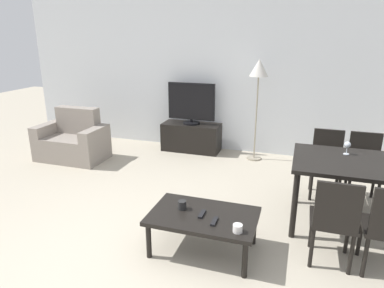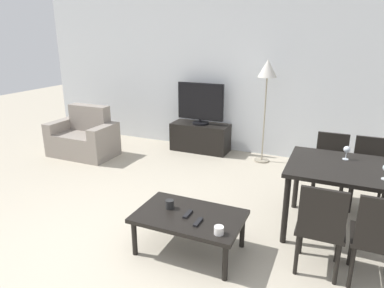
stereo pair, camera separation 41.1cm
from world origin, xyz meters
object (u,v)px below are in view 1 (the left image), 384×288
object	(u,v)px
coffee_table	(203,218)
dining_chair_near	(334,218)
cup_white_near	(238,228)
dining_chair_far	(364,164)
dining_chair_far_left	(327,160)
dining_table	(354,169)
remote_secondary	(214,221)
wine_glass_right	(347,145)
tv_stand	(191,137)
remote_primary	(202,214)
cup_colored_far	(182,205)
floor_lamp	(259,74)
armchair	(73,141)
tv	(191,104)

from	to	relation	value
coffee_table	dining_chair_near	size ratio (longest dim) A/B	1.18
cup_white_near	dining_chair_far	bearing A→B (deg)	56.95
cup_white_near	dining_chair_far_left	bearing A→B (deg)	67.21
dining_table	remote_secondary	world-z (taller)	dining_table
dining_chair_far_left	wine_glass_right	xyz separation A→B (m)	(0.14, -0.56, 0.38)
dining_chair_near	dining_chair_far	size ratio (longest dim) A/B	1.00
tv_stand	remote_primary	distance (m)	3.04
dining_chair_far_left	cup_colored_far	size ratio (longest dim) A/B	9.82
dining_chair_far	dining_chair_far_left	size ratio (longest dim) A/B	1.00
cup_colored_far	remote_primary	bearing A→B (deg)	-13.05
dining_table	dining_chair_near	size ratio (longest dim) A/B	1.45
dining_chair_near	wine_glass_right	size ratio (longest dim) A/B	5.85
dining_chair_far_left	cup_white_near	bearing A→B (deg)	-112.79
coffee_table	floor_lamp	bearing A→B (deg)	88.07
cup_white_near	dining_table	bearing A→B (deg)	47.85
wine_glass_right	cup_white_near	bearing A→B (deg)	-125.34
armchair	wine_glass_right	world-z (taller)	wine_glass_right
cup_white_near	coffee_table	bearing A→B (deg)	151.41
dining_chair_far_left	dining_chair_far	bearing A→B (deg)	0.00
remote_secondary	cup_colored_far	world-z (taller)	cup_colored_far
tv_stand	cup_colored_far	size ratio (longest dim) A/B	11.79
tv	dining_chair_far_left	size ratio (longest dim) A/B	0.99
coffee_table	dining_table	bearing A→B (deg)	33.63
armchair	tv	distance (m)	2.11
tv_stand	cup_white_near	xyz separation A→B (m)	(1.42, -3.03, 0.18)
tv_stand	cup_colored_far	world-z (taller)	tv_stand
cup_colored_far	wine_glass_right	size ratio (longest dim) A/B	0.60
coffee_table	cup_colored_far	distance (m)	0.24
cup_white_near	dining_chair_near	bearing A→B (deg)	23.55
floor_lamp	dining_chair_near	bearing A→B (deg)	-67.74
remote_secondary	wine_glass_right	bearing A→B (deg)	46.49
dining_chair_far	floor_lamp	size ratio (longest dim) A/B	0.52
dining_chair_far	remote_primary	xyz separation A→B (m)	(-1.60, -1.69, -0.08)
tv_stand	floor_lamp	bearing A→B (deg)	-4.77
tv_stand	dining_table	xyz separation A→B (m)	(2.43, -1.92, 0.42)
tv	dining_chair_near	distance (m)	3.50
dining_table	armchair	bearing A→B (deg)	167.82
remote_secondary	cup_colored_far	distance (m)	0.39
floor_lamp	cup_white_near	world-z (taller)	floor_lamp
coffee_table	wine_glass_right	distance (m)	1.79
remote_secondary	dining_table	bearing A→B (deg)	39.54
tv	coffee_table	size ratio (longest dim) A/B	0.83
coffee_table	dining_table	world-z (taller)	dining_table
armchair	wine_glass_right	bearing A→B (deg)	-9.61
dining_table	remote_primary	size ratio (longest dim) A/B	8.25
tv_stand	tv	world-z (taller)	tv
dining_chair_far	floor_lamp	distance (m)	2.06
dining_chair_far	wine_glass_right	bearing A→B (deg)	-117.19
dining_table	remote_primary	bearing A→B (deg)	-146.09
coffee_table	cup_colored_far	size ratio (longest dim) A/B	11.63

